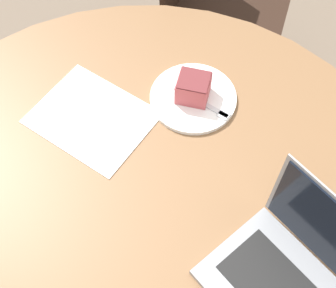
# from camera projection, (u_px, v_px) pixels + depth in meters

# --- Properties ---
(dining_table) EXTENTS (1.38, 1.38, 0.70)m
(dining_table) POSITION_uv_depth(u_px,v_px,m) (141.00, 229.00, 1.16)
(dining_table) COLOR brown
(dining_table) RESTS_ON ground_plane
(chair) EXTENTS (0.59, 0.59, 0.95)m
(chair) POSITION_uv_depth(u_px,v_px,m) (211.00, 1.00, 1.75)
(chair) COLOR black
(chair) RESTS_ON ground_plane
(paper_document) EXTENTS (0.37, 0.34, 0.00)m
(paper_document) POSITION_uv_depth(u_px,v_px,m) (92.00, 118.00, 1.21)
(paper_document) COLOR white
(paper_document) RESTS_ON dining_table
(plate) EXTENTS (0.23, 0.23, 0.01)m
(plate) POSITION_uv_depth(u_px,v_px,m) (193.00, 98.00, 1.24)
(plate) COLOR white
(plate) RESTS_ON dining_table
(cake_slice) EXTENTS (0.11, 0.11, 0.07)m
(cake_slice) POSITION_uv_depth(u_px,v_px,m) (193.00, 88.00, 1.21)
(cake_slice) COLOR #B74C51
(cake_slice) RESTS_ON plate
(fork) EXTENTS (0.16, 0.09, 0.00)m
(fork) POSITION_uv_depth(u_px,v_px,m) (206.00, 105.00, 1.22)
(fork) COLOR silver
(fork) RESTS_ON plate
(laptop) EXTENTS (0.36, 0.29, 0.25)m
(laptop) POSITION_uv_depth(u_px,v_px,m) (297.00, 281.00, 0.95)
(laptop) COLOR gray
(laptop) RESTS_ON dining_table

